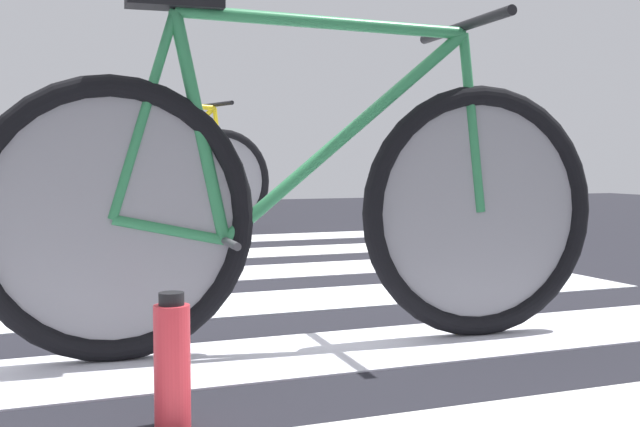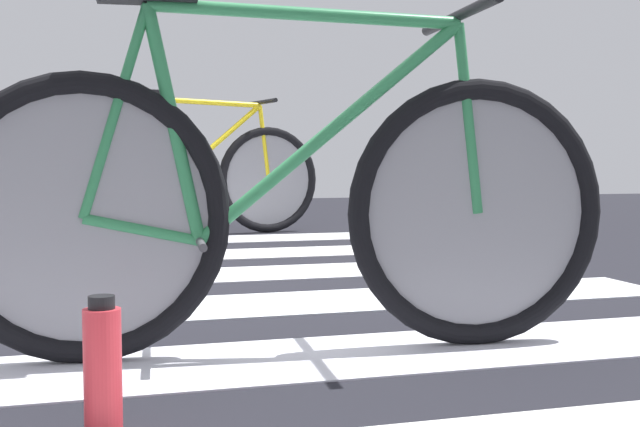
{
  "view_description": "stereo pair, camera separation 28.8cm",
  "coord_description": "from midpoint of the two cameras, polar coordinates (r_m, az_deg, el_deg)",
  "views": [
    {
      "loc": [
        0.14,
        -2.93,
        0.52
      ],
      "look_at": [
        1.13,
        -0.5,
        0.35
      ],
      "focal_mm": 45.69,
      "sensor_mm": 36.0,
      "label": 1
    },
    {
      "loc": [
        0.43,
        -2.93,
        0.52
      ],
      "look_at": [
        1.13,
        -0.5,
        0.35
      ],
      "focal_mm": 45.69,
      "sensor_mm": 36.0,
      "label": 2
    }
  ],
  "objects": [
    {
      "name": "bicycle_1_of_2",
      "position": [
        2.12,
        -4.51,
        0.51
      ],
      "size": [
        1.73,
        0.52,
        0.93
      ],
      "rotation": [
        0.0,
        0.0,
        -0.08
      ],
      "color": "black",
      "rests_on": "ground"
    },
    {
      "name": "water_bottle",
      "position": [
        1.56,
        -15.58,
        -10.54
      ],
      "size": [
        0.07,
        0.07,
        0.26
      ],
      "color": "red",
      "rests_on": "ground"
    },
    {
      "name": "bicycle_2_of_2",
      "position": [
        5.36,
        -13.23,
        2.38
      ],
      "size": [
        1.71,
        0.56,
        0.93
      ],
      "rotation": [
        0.0,
        0.0,
        0.2
      ],
      "color": "black",
      "rests_on": "ground"
    }
  ]
}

